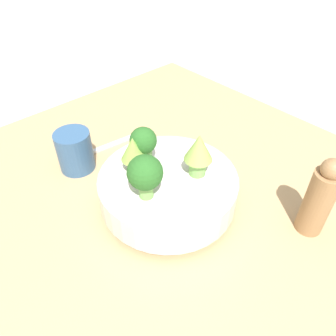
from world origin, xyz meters
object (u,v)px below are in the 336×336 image
(cup, at_px, (75,151))
(pepper_mill, at_px, (319,199))
(bowl, at_px, (168,189))
(fork, at_px, (114,143))

(cup, distance_m, pepper_mill, 0.47)
(bowl, relative_size, fork, 1.48)
(cup, bearing_deg, pepper_mill, 117.00)
(cup, relative_size, pepper_mill, 0.57)
(cup, bearing_deg, fork, -172.20)
(pepper_mill, bearing_deg, cup, -63.00)
(cup, xyz_separation_m, fork, (-0.10, -0.01, -0.04))
(fork, bearing_deg, bowl, 80.85)
(bowl, relative_size, pepper_mill, 1.62)
(cup, height_order, pepper_mill, pepper_mill)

